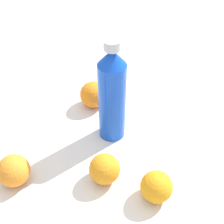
{
  "coord_description": "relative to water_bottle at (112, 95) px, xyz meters",
  "views": [
    {
      "loc": [
        0.16,
        0.55,
        0.61
      ],
      "look_at": [
        0.02,
        -0.03,
        0.08
      ],
      "focal_mm": 47.88,
      "sensor_mm": 36.0,
      "label": 1
    }
  ],
  "objects": [
    {
      "name": "orange_3",
      "position": [
        0.03,
        -0.13,
        -0.1
      ],
      "size": [
        0.08,
        0.08,
        0.08
      ],
      "primitive_type": "sphere",
      "color": "orange",
      "rests_on": "ground_plane"
    },
    {
      "name": "orange_1",
      "position": [
        -0.05,
        0.22,
        -0.1
      ],
      "size": [
        0.07,
        0.07,
        0.07
      ],
      "primitive_type": "sphere",
      "color": "orange",
      "rests_on": "ground_plane"
    },
    {
      "name": "orange_2",
      "position": [
        0.26,
        0.11,
        -0.1
      ],
      "size": [
        0.08,
        0.08,
        0.08
      ],
      "primitive_type": "sphere",
      "color": "orange",
      "rests_on": "ground_plane"
    },
    {
      "name": "water_bottle",
      "position": [
        0.0,
        0.0,
        0.0
      ],
      "size": [
        0.07,
        0.07,
        0.29
      ],
      "rotation": [
        0.0,
        0.0,
        5.01
      ],
      "color": "blue",
      "rests_on": "ground_plane"
    },
    {
      "name": "orange_0",
      "position": [
        0.05,
        0.15,
        -0.1
      ],
      "size": [
        0.08,
        0.08,
        0.08
      ],
      "primitive_type": "sphere",
      "color": "orange",
      "rests_on": "ground_plane"
    },
    {
      "name": "ground_plane",
      "position": [
        -0.02,
        0.03,
        -0.14
      ],
      "size": [
        2.4,
        2.4,
        0.0
      ],
      "primitive_type": "plane",
      "color": "silver"
    }
  ]
}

